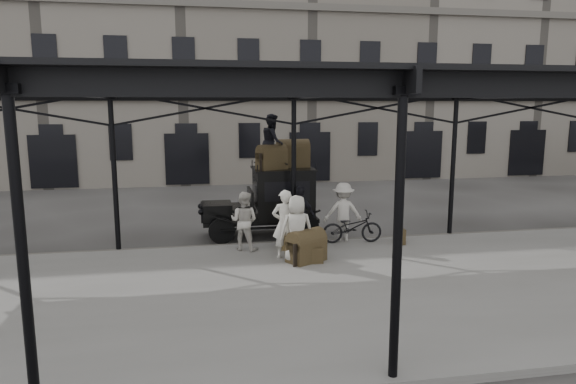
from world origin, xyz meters
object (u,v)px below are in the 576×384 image
object	(u,v)px
porter_official	(300,214)
bicycle	(352,227)
porter_left	(285,224)
taxi	(273,199)
steamer_trunk_roof_near	(272,159)
steamer_trunk_platform	(306,248)

from	to	relation	value
porter_official	bicycle	distance (m)	1.56
porter_left	bicycle	xyz separation A→B (m)	(2.20, 1.12, -0.45)
taxi	porter_official	xyz separation A→B (m)	(0.57, -1.50, -0.21)
porter_left	porter_official	world-z (taller)	porter_left
steamer_trunk_roof_near	taxi	bearing A→B (deg)	50.08
porter_official	steamer_trunk_platform	size ratio (longest dim) A/B	1.75
porter_official	steamer_trunk_roof_near	bearing A→B (deg)	-16.70
steamer_trunk_platform	porter_left	bearing A→B (deg)	110.98
steamer_trunk_roof_near	porter_left	bearing A→B (deg)	-113.28
taxi	steamer_trunk_platform	world-z (taller)	taxi
porter_left	bicycle	size ratio (longest dim) A/B	1.03
porter_left	steamer_trunk_roof_near	xyz separation A→B (m)	(0.07, 2.67, 1.44)
porter_left	steamer_trunk_platform	bearing A→B (deg)	144.18
bicycle	steamer_trunk_roof_near	world-z (taller)	steamer_trunk_roof_near
bicycle	steamer_trunk_platform	bearing A→B (deg)	135.01
taxi	bicycle	xyz separation A→B (m)	(2.05, -1.80, -0.59)
taxi	porter_official	size ratio (longest dim) A/B	2.17
taxi	steamer_trunk_roof_near	size ratio (longest dim) A/B	4.19
bicycle	porter_left	bearing A→B (deg)	120.36
porter_official	taxi	bearing A→B (deg)	-23.33
taxi	steamer_trunk_platform	xyz separation A→B (m)	(0.35, -3.32, -0.70)
taxi	steamer_trunk_roof_near	xyz separation A→B (m)	(-0.08, -0.25, 1.30)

